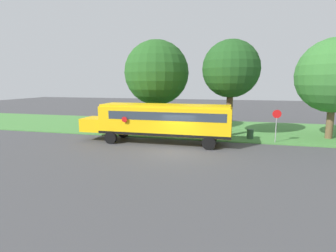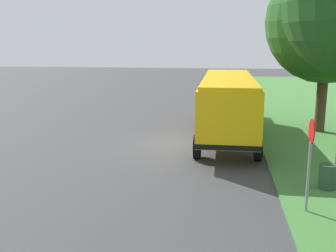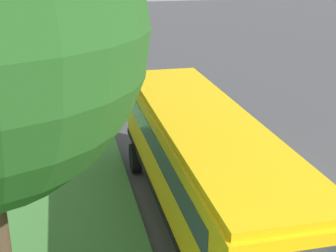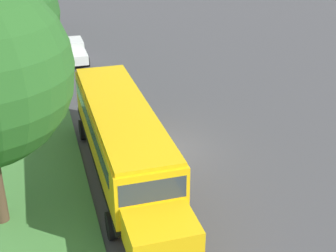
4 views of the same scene
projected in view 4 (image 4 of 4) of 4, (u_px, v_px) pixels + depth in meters
The scene contains 6 objects.
ground_plane at pixel (167, 150), 22.26m from camera, with size 120.00×120.00×0.00m, color #424244.
school_bus at pixel (122, 136), 19.35m from camera, with size 2.84×12.42×3.16m.
car_white_nearest at pixel (72, 49), 34.16m from camera, with size 2.02×4.40×1.56m.
oak_tree_roadside_mid at pixel (4, 12), 20.98m from camera, with size 5.11×5.11×8.66m.
stop_sign at pixel (53, 75), 26.65m from camera, with size 0.08×0.68×2.74m.
trash_bin at pixel (39, 111), 25.30m from camera, with size 0.56×0.56×0.90m, color #2D4C33.
Camera 4 is at (-5.49, -18.76, 10.72)m, focal length 50.00 mm.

